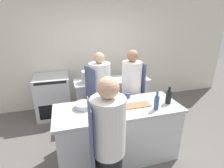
% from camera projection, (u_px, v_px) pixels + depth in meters
% --- Properties ---
extents(ground_plane, '(16.00, 16.00, 0.00)m').
position_uv_depth(ground_plane, '(118.00, 155.00, 2.97)').
color(ground_plane, '#605B56').
extents(wall_back, '(8.00, 0.06, 2.80)m').
position_uv_depth(wall_back, '(93.00, 51.00, 4.39)').
color(wall_back, silver).
rests_on(wall_back, ground_plane).
extents(prep_counter, '(1.93, 0.76, 0.91)m').
position_uv_depth(prep_counter, '(118.00, 132.00, 2.81)').
color(prep_counter, silver).
rests_on(prep_counter, ground_plane).
extents(pass_counter, '(1.66, 0.56, 0.91)m').
position_uv_depth(pass_counter, '(112.00, 98.00, 4.02)').
color(pass_counter, silver).
rests_on(pass_counter, ground_plane).
extents(oven_range, '(0.75, 0.74, 0.97)m').
position_uv_depth(oven_range, '(53.00, 96.00, 4.07)').
color(oven_range, silver).
rests_on(oven_range, ground_plane).
extents(chef_at_prep_near, '(0.39, 0.37, 1.65)m').
position_uv_depth(chef_at_prep_near, '(108.00, 147.00, 1.96)').
color(chef_at_prep_near, black).
rests_on(chef_at_prep_near, ground_plane).
extents(chef_at_stove, '(0.41, 0.40, 1.66)m').
position_uv_depth(chef_at_stove, '(131.00, 93.00, 3.36)').
color(chef_at_stove, black).
rests_on(chef_at_stove, ground_plane).
extents(chef_at_pass_far, '(0.45, 0.43, 1.63)m').
position_uv_depth(chef_at_pass_far, '(100.00, 96.00, 3.27)').
color(chef_at_pass_far, black).
rests_on(chef_at_pass_far, ground_plane).
extents(bottle_olive_oil, '(0.07, 0.07, 0.21)m').
position_uv_depth(bottle_olive_oil, '(97.00, 104.00, 2.56)').
color(bottle_olive_oil, silver).
rests_on(bottle_olive_oil, prep_counter).
extents(bottle_vinegar, '(0.07, 0.07, 0.29)m').
position_uv_depth(bottle_vinegar, '(157.00, 102.00, 2.55)').
color(bottle_vinegar, '#2D5175').
rests_on(bottle_vinegar, prep_counter).
extents(bottle_wine, '(0.09, 0.09, 0.27)m').
position_uv_depth(bottle_wine, '(168.00, 97.00, 2.74)').
color(bottle_wine, black).
rests_on(bottle_wine, prep_counter).
extents(bottle_cooking_oil, '(0.07, 0.07, 0.20)m').
position_uv_depth(bottle_cooking_oil, '(106.00, 103.00, 2.59)').
color(bottle_cooking_oil, '#5B2319').
rests_on(bottle_cooking_oil, prep_counter).
extents(bowl_mixing_large, '(0.28, 0.28, 0.08)m').
position_uv_depth(bowl_mixing_large, '(84.00, 105.00, 2.62)').
color(bowl_mixing_large, '#B7BABC').
rests_on(bowl_mixing_large, prep_counter).
extents(bowl_prep_small, '(0.20, 0.20, 0.07)m').
position_uv_depth(bowl_prep_small, '(114.00, 102.00, 2.73)').
color(bowl_prep_small, navy).
rests_on(bowl_prep_small, prep_counter).
extents(cup, '(0.08, 0.08, 0.09)m').
position_uv_depth(cup, '(128.00, 96.00, 2.94)').
color(cup, '#33477F').
rests_on(cup, prep_counter).
extents(cutting_board, '(0.40, 0.19, 0.01)m').
position_uv_depth(cutting_board, '(137.00, 105.00, 2.70)').
color(cutting_board, olive).
rests_on(cutting_board, prep_counter).
extents(stockpot, '(0.30, 0.30, 0.24)m').
position_uv_depth(stockpot, '(89.00, 77.00, 3.67)').
color(stockpot, silver).
rests_on(stockpot, pass_counter).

